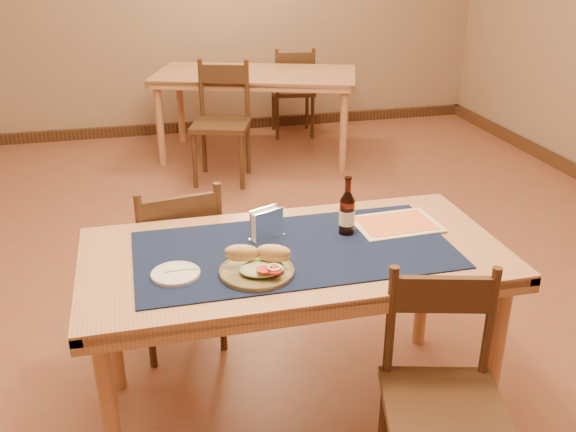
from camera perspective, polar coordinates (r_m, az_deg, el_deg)
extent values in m
cube|color=brown|center=(3.50, -2.77, -8.40)|extent=(6.00, 7.00, 0.02)
cylinder|color=tan|center=(2.34, -15.50, -17.06)|extent=(0.06, 0.06, 0.71)
cylinder|color=tan|center=(2.66, 17.91, -11.90)|extent=(0.06, 0.06, 0.71)
cylinder|color=tan|center=(2.86, -15.41, -8.76)|extent=(0.06, 0.06, 0.71)
cylinder|color=tan|center=(3.12, 12.00, -5.44)|extent=(0.06, 0.06, 0.71)
cube|color=tan|center=(2.45, 0.56, -3.48)|extent=(1.60, 0.80, 0.04)
cube|color=#0E1834|center=(2.44, 0.56, -3.00)|extent=(1.20, 0.60, 0.01)
cube|color=#482B19|center=(6.65, -8.71, 7.84)|extent=(6.00, 0.06, 0.10)
cylinder|color=tan|center=(5.62, -11.30, 7.91)|extent=(0.06, 0.06, 0.71)
cylinder|color=tan|center=(5.39, 4.95, 7.62)|extent=(0.06, 0.06, 0.71)
cylinder|color=tan|center=(6.27, -9.55, 9.69)|extent=(0.06, 0.06, 0.71)
cylinder|color=tan|center=(6.07, 5.05, 9.45)|extent=(0.06, 0.06, 0.71)
cube|color=tan|center=(5.70, -2.90, 12.44)|extent=(1.91, 1.38, 0.04)
cylinder|color=#482B19|center=(3.37, -7.63, -5.51)|extent=(0.03, 0.03, 0.43)
cylinder|color=#482B19|center=(3.31, -13.37, -6.55)|extent=(0.03, 0.03, 0.43)
cylinder|color=#482B19|center=(3.09, -5.85, -8.42)|extent=(0.03, 0.03, 0.43)
cylinder|color=#482B19|center=(3.02, -12.15, -9.64)|extent=(0.03, 0.03, 0.43)
cube|color=#482B19|center=(3.09, -10.03, -4.06)|extent=(0.46, 0.46, 0.04)
cube|color=#482B19|center=(2.79, -9.62, 0.39)|extent=(0.34, 0.08, 0.13)
cylinder|color=#482B19|center=(2.87, -6.15, -1.17)|extent=(0.03, 0.03, 0.44)
cylinder|color=#482B19|center=(2.80, -12.86, -2.31)|extent=(0.03, 0.03, 0.44)
cylinder|color=#482B19|center=(2.50, 8.47, -17.65)|extent=(0.03, 0.03, 0.42)
cylinder|color=#482B19|center=(2.56, 16.32, -17.26)|extent=(0.03, 0.03, 0.42)
cube|color=#482B19|center=(2.27, 13.71, -16.27)|extent=(0.48, 0.48, 0.04)
cube|color=#482B19|center=(2.22, 13.63, -6.79)|extent=(0.33, 0.12, 0.13)
cylinder|color=#482B19|center=(2.25, 9.09, -9.31)|extent=(0.03, 0.03, 0.43)
cylinder|color=#482B19|center=(2.32, 17.48, -9.10)|extent=(0.03, 0.03, 0.43)
cylinder|color=#482B19|center=(5.08, -8.31, 4.96)|extent=(0.04, 0.04, 0.47)
cylinder|color=#482B19|center=(5.01, -4.13, 4.89)|extent=(0.04, 0.04, 0.47)
cylinder|color=#482B19|center=(5.42, -7.48, 6.24)|extent=(0.04, 0.04, 0.47)
cylinder|color=#482B19|center=(5.36, -3.56, 6.19)|extent=(0.04, 0.04, 0.47)
cube|color=#482B19|center=(5.15, -5.98, 8.06)|extent=(0.55, 0.55, 0.04)
cube|color=#482B19|center=(5.25, -5.77, 12.45)|extent=(0.36, 0.15, 0.14)
cylinder|color=#482B19|center=(5.31, -7.73, 11.12)|extent=(0.04, 0.04, 0.48)
cylinder|color=#482B19|center=(5.25, -3.67, 11.12)|extent=(0.04, 0.04, 0.48)
cylinder|color=#482B19|center=(6.65, 1.70, 9.58)|extent=(0.03, 0.03, 0.43)
cylinder|color=#482B19|center=(6.61, -1.30, 9.49)|extent=(0.03, 0.03, 0.43)
cylinder|color=#482B19|center=(6.32, 2.18, 8.81)|extent=(0.03, 0.03, 0.43)
cylinder|color=#482B19|center=(6.28, -0.97, 8.71)|extent=(0.03, 0.03, 0.43)
cube|color=#482B19|center=(6.41, 0.41, 11.03)|extent=(0.45, 0.45, 0.04)
cube|color=#482B19|center=(6.17, 0.65, 13.69)|extent=(0.35, 0.07, 0.13)
cylinder|color=#482B19|center=(6.21, 2.26, 12.68)|extent=(0.03, 0.03, 0.44)
cylinder|color=#482B19|center=(6.17, -0.99, 12.61)|extent=(0.03, 0.03, 0.44)
cylinder|color=brown|center=(2.27, -2.79, -4.97)|extent=(0.27, 0.27, 0.02)
torus|color=brown|center=(2.27, -2.79, -4.85)|extent=(0.27, 0.27, 0.01)
ellipsoid|color=#B1C889|center=(2.24, -2.32, -4.67)|extent=(0.16, 0.13, 0.03)
ellipsoid|color=#DFB16A|center=(2.27, -4.17, -3.34)|extent=(0.12, 0.08, 0.06)
ellipsoid|color=#DFB16A|center=(2.26, -1.28, -3.38)|extent=(0.13, 0.09, 0.07)
cylinder|color=red|center=(2.20, -2.12, -4.80)|extent=(0.05, 0.05, 0.01)
cylinder|color=red|center=(2.19, -1.17, -4.89)|extent=(0.05, 0.05, 0.01)
torus|color=white|center=(2.19, -1.22, -4.57)|extent=(0.05, 0.05, 0.01)
cylinder|color=silver|center=(2.29, -9.96, -5.09)|extent=(0.17, 0.17, 0.01)
torus|color=silver|center=(2.29, -9.97, -4.99)|extent=(0.17, 0.17, 0.01)
cube|color=#87E37C|center=(2.30, -9.75, -4.77)|extent=(0.09, 0.01, 0.00)
cube|color=#87E37C|center=(2.30, -8.31, -4.61)|extent=(0.03, 0.02, 0.00)
cylinder|color=#3E150B|center=(2.55, 5.25, -0.10)|extent=(0.06, 0.06, 0.14)
cone|color=#3E150B|center=(2.52, 5.32, 1.73)|extent=(0.06, 0.06, 0.04)
cylinder|color=#3E150B|center=(2.50, 5.36, 2.71)|extent=(0.02, 0.02, 0.06)
cylinder|color=#3E150B|center=(2.49, 5.39, 3.38)|extent=(0.03, 0.03, 0.01)
cylinder|color=#F7F4C6|center=(2.55, 5.25, -0.10)|extent=(0.06, 0.06, 0.06)
cube|color=white|center=(2.53, -1.90, -1.87)|extent=(0.15, 0.10, 0.00)
cube|color=white|center=(2.49, -1.64, -0.78)|extent=(0.12, 0.05, 0.12)
cube|color=white|center=(2.52, -2.20, -0.46)|extent=(0.12, 0.05, 0.12)
cube|color=white|center=(2.51, -1.92, -0.72)|extent=(0.13, 0.08, 0.11)
cube|color=#43A2D7|center=(2.49, -1.69, -0.63)|extent=(0.08, 0.04, 0.04)
cube|color=beige|center=(2.68, 9.58, -0.69)|extent=(0.35, 0.26, 0.00)
cube|color=orange|center=(2.68, 9.58, -0.63)|extent=(0.30, 0.22, 0.00)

